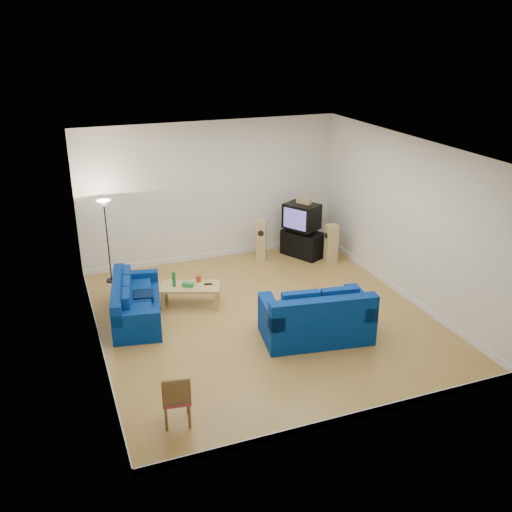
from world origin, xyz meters
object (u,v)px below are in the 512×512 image
object	(u,v)px
coffee_table	(191,288)
television	(302,216)
sofa_loveseat	(317,321)
tv_stand	(303,244)
sofa_three_seat	(134,306)

from	to	relation	value
coffee_table	television	world-z (taller)	television
sofa_loveseat	tv_stand	size ratio (longest dim) A/B	2.05
coffee_table	tv_stand	bearing A→B (deg)	26.63
sofa_three_seat	tv_stand	distance (m)	4.66
coffee_table	sofa_loveseat	bearing A→B (deg)	-50.09
sofa_three_seat	television	distance (m)	4.65
coffee_table	television	bearing A→B (deg)	26.97
sofa_loveseat	coffee_table	bearing A→B (deg)	138.70
sofa_loveseat	television	distance (m)	3.94
sofa_loveseat	tv_stand	bearing A→B (deg)	77.10
tv_stand	television	world-z (taller)	television
sofa_three_seat	coffee_table	world-z (taller)	sofa_three_seat
sofa_three_seat	tv_stand	bearing A→B (deg)	122.76
tv_stand	coffee_table	bearing A→B (deg)	-90.60
sofa_three_seat	sofa_loveseat	world-z (taller)	sofa_loveseat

